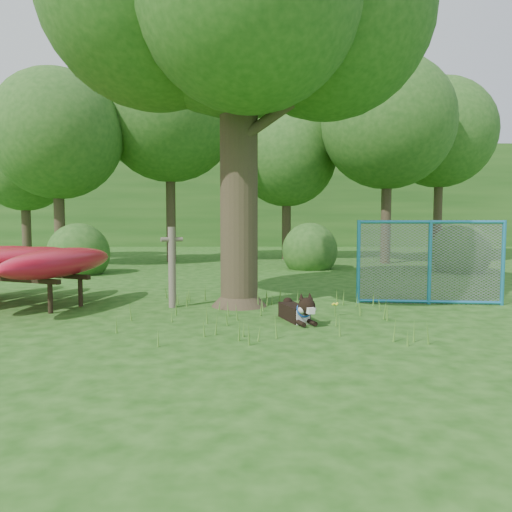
{
  "coord_description": "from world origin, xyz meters",
  "views": [
    {
      "loc": [
        0.15,
        -7.19,
        1.62
      ],
      "look_at": [
        0.2,
        1.2,
        1.0
      ],
      "focal_mm": 35.0,
      "sensor_mm": 36.0,
      "label": 1
    }
  ],
  "objects": [
    {
      "name": "bg_tree_c",
      "position": [
        1.5,
        13.0,
        4.11
      ],
      "size": [
        4.0,
        4.0,
        6.12
      ],
      "color": "#342B1C",
      "rests_on": "ground"
    },
    {
      "name": "kayak_rack",
      "position": [
        -4.48,
        2.2,
        0.84
      ],
      "size": [
        3.91,
        4.23,
        1.1
      ],
      "rotation": [
        0.0,
        0.0,
        -0.39
      ],
      "color": "black",
      "rests_on": "ground"
    },
    {
      "name": "bg_tree_d",
      "position": [
        5.0,
        11.0,
        5.08
      ],
      "size": [
        4.8,
        4.8,
        7.5
      ],
      "color": "#342B1C",
      "rests_on": "ground"
    },
    {
      "name": "shrub_mid",
      "position": [
        2.0,
        9.0,
        0.0
      ],
      "size": [
        1.8,
        1.8,
        1.8
      ],
      "primitive_type": "sphere",
      "color": "#25521A",
      "rests_on": "ground"
    },
    {
      "name": "wooded_hillside",
      "position": [
        0.0,
        28.0,
        3.0
      ],
      "size": [
        80.0,
        12.0,
        6.0
      ],
      "primitive_type": "cube",
      "color": "#25521A",
      "rests_on": "ground"
    },
    {
      "name": "wooden_post",
      "position": [
        -1.33,
        1.89,
        0.78
      ],
      "size": [
        0.4,
        0.23,
        1.48
      ],
      "rotation": [
        0.0,
        0.0,
        0.4
      ],
      "color": "brown",
      "rests_on": "ground"
    },
    {
      "name": "fence_section",
      "position": [
        3.51,
        2.23,
        0.8
      ],
      "size": [
        2.74,
        0.37,
        2.67
      ],
      "rotation": [
        0.0,
        0.0,
        -0.11
      ],
      "color": "teal",
      "rests_on": "ground"
    },
    {
      "name": "bg_tree_f",
      "position": [
        -9.0,
        13.0,
        3.73
      ],
      "size": [
        3.6,
        3.6,
        5.55
      ],
      "color": "#342B1C",
      "rests_on": "ground"
    },
    {
      "name": "shrub_left",
      "position": [
        -5.0,
        7.5,
        0.0
      ],
      "size": [
        1.8,
        1.8,
        1.8
      ],
      "primitive_type": "sphere",
      "color": "#25521A",
      "rests_on": "ground"
    },
    {
      "name": "bg_tree_b",
      "position": [
        -3.0,
        12.0,
        5.61
      ],
      "size": [
        5.2,
        5.2,
        8.22
      ],
      "color": "#342B1C",
      "rests_on": "ground"
    },
    {
      "name": "bg_tree_e",
      "position": [
        8.0,
        14.0,
        5.23
      ],
      "size": [
        4.6,
        4.6,
        7.55
      ],
      "color": "#342B1C",
      "rests_on": "ground"
    },
    {
      "name": "wildflower_clump",
      "position": [
        1.52,
        1.04,
        0.19
      ],
      "size": [
        0.11,
        0.1,
        0.23
      ],
      "rotation": [
        0.0,
        0.0,
        0.01
      ],
      "color": "#4E842B",
      "rests_on": "ground"
    },
    {
      "name": "shrub_right",
      "position": [
        6.5,
        8.0,
        0.0
      ],
      "size": [
        1.8,
        1.8,
        1.8
      ],
      "primitive_type": "sphere",
      "color": "#25521A",
      "rests_on": "ground"
    },
    {
      "name": "husky_dog",
      "position": [
        0.86,
        0.56,
        0.18
      ],
      "size": [
        0.55,
        1.14,
        0.51
      ],
      "rotation": [
        0.0,
        0.0,
        0.32
      ],
      "color": "black",
      "rests_on": "ground"
    },
    {
      "name": "bg_tree_a",
      "position": [
        -6.5,
        10.0,
        4.48
      ],
      "size": [
        4.4,
        4.4,
        6.7
      ],
      "color": "#342B1C",
      "rests_on": "ground"
    },
    {
      "name": "ground",
      "position": [
        0.0,
        0.0,
        0.0
      ],
      "size": [
        80.0,
        80.0,
        0.0
      ],
      "primitive_type": "plane",
      "color": "#17450D",
      "rests_on": "ground"
    }
  ]
}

